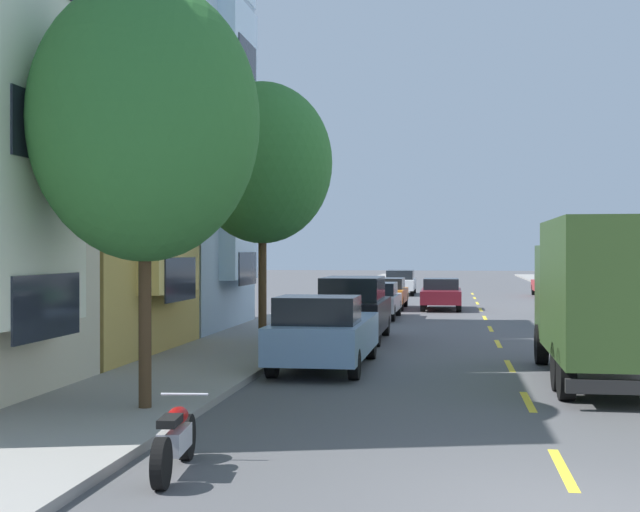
# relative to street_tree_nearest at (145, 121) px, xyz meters

# --- Properties ---
(ground_plane) EXTENTS (160.00, 160.00, 0.00)m
(ground_plane) POSITION_rel_street_tree_nearest_xyz_m (6.40, 25.33, -4.88)
(ground_plane) COLOR #4C4C4F
(sidewalk_left) EXTENTS (3.20, 120.00, 0.14)m
(sidewalk_left) POSITION_rel_street_tree_nearest_xyz_m (-0.70, 23.33, -4.81)
(sidewalk_left) COLOR gray
(sidewalk_left) RESTS_ON ground_plane
(lane_centerline_dashes) EXTENTS (0.14, 47.20, 0.01)m
(lane_centerline_dashes) POSITION_rel_street_tree_nearest_xyz_m (6.40, 19.83, -4.88)
(lane_centerline_dashes) COLOR yellow
(lane_centerline_dashes) RESTS_ON ground_plane
(townhouse_third_powder_blue) EXTENTS (13.72, 7.28, 12.26)m
(townhouse_third_powder_blue) POSITION_rel_street_tree_nearest_xyz_m (-8.75, 15.02, 1.05)
(townhouse_third_powder_blue) COLOR #9EB7CC
(townhouse_third_powder_blue) RESTS_ON ground_plane
(street_tree_nearest) EXTENTS (3.81, 3.81, 7.08)m
(street_tree_nearest) POSITION_rel_street_tree_nearest_xyz_m (0.00, 0.00, 0.00)
(street_tree_nearest) COLOR #47331E
(street_tree_nearest) RESTS_ON sidewalk_left
(street_tree_second) EXTENTS (3.77, 3.77, 7.13)m
(street_tree_second) POSITION_rel_street_tree_nearest_xyz_m (-0.00, 9.29, 0.21)
(street_tree_second) COLOR #47331E
(street_tree_second) RESTS_ON sidewalk_left
(delivery_box_truck) EXTENTS (2.50, 7.33, 3.36)m
(delivery_box_truck) POSITION_rel_street_tree_nearest_xyz_m (8.20, 4.81, -2.98)
(delivery_box_truck) COLOR #2D471E
(delivery_box_truck) RESTS_ON ground_plane
(parked_sedan_forest) EXTENTS (1.83, 4.51, 1.43)m
(parked_sedan_forest) POSITION_rel_street_tree_nearest_xyz_m (10.66, 23.61, -4.13)
(parked_sedan_forest) COLOR #194C28
(parked_sedan_forest) RESTS_ON ground_plane
(parked_suv_black) EXTENTS (2.00, 4.82, 1.93)m
(parked_suv_black) POSITION_rel_street_tree_nearest_xyz_m (2.08, 12.69, -3.89)
(parked_suv_black) COLOR black
(parked_suv_black) RESTS_ON ground_plane
(parked_pickup_teal) EXTENTS (2.04, 5.32, 1.73)m
(parked_pickup_teal) POSITION_rel_street_tree_nearest_xyz_m (10.64, 18.10, -4.05)
(parked_pickup_teal) COLOR #195B60
(parked_pickup_teal) RESTS_ON ground_plane
(parked_wagon_white) EXTENTS (1.84, 4.71, 1.50)m
(parked_wagon_white) POSITION_rel_street_tree_nearest_xyz_m (1.97, 40.66, -4.08)
(parked_wagon_white) COLOR silver
(parked_wagon_white) RESTS_ON ground_plane
(parked_pickup_sky) EXTENTS (2.06, 5.32, 1.73)m
(parked_pickup_sky) POSITION_rel_street_tree_nearest_xyz_m (2.12, 6.21, -4.05)
(parked_pickup_sky) COLOR #7A9EC6
(parked_pickup_sky) RESTS_ON ground_plane
(parked_sedan_orange) EXTENTS (1.87, 4.53, 1.43)m
(parked_sedan_orange) POSITION_rel_street_tree_nearest_xyz_m (2.05, 27.42, -4.13)
(parked_sedan_orange) COLOR orange
(parked_sedan_orange) RESTS_ON ground_plane
(parked_sedan_silver) EXTENTS (1.87, 4.53, 1.43)m
(parked_sedan_silver) POSITION_rel_street_tree_nearest_xyz_m (2.04, 21.54, -4.13)
(parked_sedan_silver) COLOR #B2B5BA
(parked_sedan_silver) RESTS_ON ground_plane
(parked_sedan_red) EXTENTS (1.87, 4.53, 1.43)m
(parked_sedan_red) POSITION_rel_street_tree_nearest_xyz_m (10.83, 39.82, -4.13)
(parked_sedan_red) COLOR #AD1E1E
(parked_sedan_red) RESTS_ON ground_plane
(moving_burgundy_sedan) EXTENTS (1.80, 4.50, 1.43)m
(moving_burgundy_sedan) POSITION_rel_street_tree_nearest_xyz_m (4.60, 27.21, -4.13)
(moving_burgundy_sedan) COLOR maroon
(moving_burgundy_sedan) RESTS_ON ground_plane
(parked_motorcycle) EXTENTS (0.62, 2.05, 0.90)m
(parked_motorcycle) POSITION_rel_street_tree_nearest_xyz_m (1.65, -3.58, -4.47)
(parked_motorcycle) COLOR black
(parked_motorcycle) RESTS_ON ground_plane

